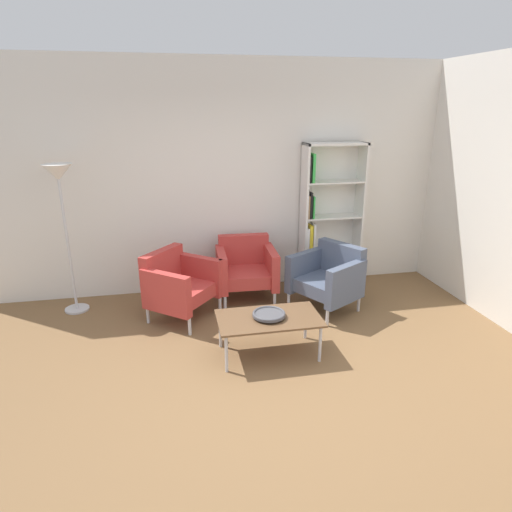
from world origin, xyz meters
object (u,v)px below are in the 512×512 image
at_px(coffee_table_low, 269,320).
at_px(bookshelf_tall, 326,219).
at_px(armchair_by_bookshelf, 328,276).
at_px(armchair_near_window, 246,268).
at_px(floor_lamp_torchiere, 60,191).
at_px(armchair_corner_red, 179,284).
at_px(decorative_bowl, 269,314).

bearing_deg(coffee_table_low, bookshelf_tall, 55.32).
height_order(armchair_by_bookshelf, armchair_near_window, same).
bearing_deg(floor_lamp_torchiere, armchair_corner_red, -19.23).
bearing_deg(armchair_by_bookshelf, armchair_corner_red, -124.33).
relative_size(bookshelf_tall, armchair_by_bookshelf, 2.03).
relative_size(armchair_by_bookshelf, floor_lamp_torchiere, 0.54).
distance_m(armchair_by_bookshelf, floor_lamp_torchiere, 3.19).
bearing_deg(coffee_table_low, armchair_corner_red, 129.62).
distance_m(armchair_corner_red, floor_lamp_torchiere, 1.65).
height_order(armchair_corner_red, floor_lamp_torchiere, floor_lamp_torchiere).
relative_size(armchair_corner_red, armchair_near_window, 1.22).
bearing_deg(armchair_corner_red, floor_lamp_torchiere, 110.37).
relative_size(armchair_corner_red, floor_lamp_torchiere, 0.55).
xyz_separation_m(decorative_bowl, armchair_by_bookshelf, (0.92, 0.87, -0.02)).
bearing_deg(floor_lamp_torchiere, armchair_near_window, -1.62).
xyz_separation_m(bookshelf_tall, decorative_bowl, (-1.15, -1.66, -0.48)).
height_order(bookshelf_tall, armchair_near_window, bookshelf_tall).
height_order(armchair_corner_red, armchair_near_window, same).
xyz_separation_m(coffee_table_low, decorative_bowl, (0.00, 0.00, 0.07)).
height_order(bookshelf_tall, decorative_bowl, bookshelf_tall).
distance_m(bookshelf_tall, coffee_table_low, 2.09).
relative_size(decorative_bowl, armchair_near_window, 0.41).
xyz_separation_m(decorative_bowl, armchair_near_window, (0.02, 1.37, -0.02)).
height_order(decorative_bowl, armchair_near_window, armchair_near_window).
relative_size(coffee_table_low, armchair_near_window, 1.28).
bearing_deg(decorative_bowl, armchair_near_window, 89.28).
xyz_separation_m(armchair_by_bookshelf, floor_lamp_torchiere, (-2.97, 0.55, 1.03)).
distance_m(bookshelf_tall, decorative_bowl, 2.07).
distance_m(bookshelf_tall, floor_lamp_torchiere, 3.25).
bearing_deg(floor_lamp_torchiere, armchair_by_bookshelf, -10.48).
height_order(armchair_near_window, floor_lamp_torchiere, floor_lamp_torchiere).
relative_size(armchair_near_window, floor_lamp_torchiere, 0.45).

